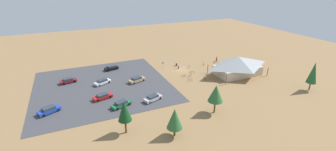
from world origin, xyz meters
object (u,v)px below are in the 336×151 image
at_px(pine_far_west, 216,93).
at_px(pine_west, 313,73).
at_px(lot_sign, 163,64).
at_px(trash_bin, 176,65).
at_px(car_maroon_second_row, 68,81).
at_px(visitor_near_lot, 217,59).
at_px(car_red_inner_stall, 103,96).
at_px(bicycle_green_edge_south, 192,72).
at_px(car_silver_far_end, 153,98).
at_px(bicycle_orange_yard_center, 190,80).
at_px(bicycle_white_edge_north, 204,64).
at_px(bicycle_silver_near_porch, 189,67).
at_px(car_green_by_curb, 121,104).
at_px(pine_midwest, 124,111).
at_px(bicycle_purple_yard_right, 204,78).
at_px(bicycle_blue_back_row, 215,62).
at_px(car_blue_mid_lot, 49,110).
at_px(pine_far_east, 175,118).
at_px(bicycle_yellow_near_sign, 219,64).
at_px(bike_pavilion, 238,65).
at_px(bicycle_teal_yard_left, 190,76).
at_px(car_tan_front_row, 137,79).
at_px(bicycle_red_lone_east, 184,76).
at_px(car_white_aisle_side, 102,82).
at_px(visitor_at_bikes, 179,66).
at_px(car_black_end_stall, 111,68).

bearing_deg(pine_far_west, pine_west, 178.54).
bearing_deg(lot_sign, trash_bin, -176.48).
relative_size(car_maroon_second_row, visitor_near_lot, 2.47).
relative_size(lot_sign, car_red_inner_stall, 0.45).
height_order(bicycle_green_edge_south, car_red_inner_stall, car_red_inner_stall).
relative_size(car_silver_far_end, car_red_inner_stall, 1.02).
height_order(bicycle_orange_yard_center, car_red_inner_stall, car_red_inner_stall).
bearing_deg(lot_sign, bicycle_white_edge_north, 169.09).
height_order(bicycle_silver_near_porch, car_green_by_curb, car_green_by_curb).
bearing_deg(lot_sign, bicycle_orange_yard_center, 103.38).
xyz_separation_m(bicycle_orange_yard_center, car_maroon_second_row, (31.86, -12.79, 0.36)).
distance_m(bicycle_white_edge_north, car_red_inner_stall, 37.01).
bearing_deg(pine_midwest, bicycle_silver_near_porch, -136.86).
height_order(bicycle_purple_yard_right, bicycle_blue_back_row, bicycle_purple_yard_right).
distance_m(bicycle_orange_yard_center, car_blue_mid_lot, 36.38).
bearing_deg(pine_far_west, pine_far_east, 18.79).
relative_size(pine_west, bicycle_yellow_near_sign, 5.08).
bearing_deg(car_red_inner_stall, trash_bin, -152.45).
height_order(bike_pavilion, bicycle_yellow_near_sign, bike_pavilion).
height_order(trash_bin, car_red_inner_stall, car_red_inner_stall).
height_order(bicycle_teal_yard_left, car_tan_front_row, car_tan_front_row).
relative_size(pine_west, bicycle_white_edge_north, 4.99).
bearing_deg(car_red_inner_stall, bicycle_red_lone_east, -170.12).
height_order(pine_west, car_green_by_curb, pine_west).
relative_size(bicycle_teal_yard_left, bicycle_purple_yard_right, 0.96).
distance_m(bike_pavilion, bicycle_silver_near_porch, 15.52).
bearing_deg(pine_midwest, pine_west, 178.34).
xyz_separation_m(pine_far_west, bicycle_orange_yard_center, (-3.13, -16.86, -4.27)).
bearing_deg(lot_sign, visitor_near_lot, 176.48).
distance_m(lot_sign, bicycle_purple_yard_right, 15.31).
xyz_separation_m(bicycle_green_edge_south, bicycle_silver_near_porch, (-1.36, -4.53, 0.04)).
relative_size(car_red_inner_stall, visitor_near_lot, 2.65).
bearing_deg(car_red_inner_stall, bicycle_orange_yard_center, -178.25).
height_order(lot_sign, car_maroon_second_row, lot_sign).
relative_size(pine_far_east, visitor_near_lot, 3.12).
xyz_separation_m(trash_bin, bicycle_purple_yard_right, (-2.59, 13.50, -0.06)).
xyz_separation_m(trash_bin, visitor_near_lot, (-15.05, 1.56, 0.52)).
height_order(car_tan_front_row, car_white_aisle_side, car_tan_front_row).
relative_size(bicycle_teal_yard_left, visitor_at_bikes, 0.93).
height_order(pine_west, car_black_end_stall, pine_west).
relative_size(pine_midwest, bicycle_silver_near_porch, 4.40).
height_order(bicycle_white_edge_north, car_maroon_second_row, car_maroon_second_row).
bearing_deg(bicycle_blue_back_row, pine_midwest, 34.94).
xyz_separation_m(bike_pavilion, visitor_near_lot, (-1.32, -12.66, -2.15)).
bearing_deg(visitor_at_bikes, car_silver_far_end, 48.22).
xyz_separation_m(trash_bin, lot_sign, (5.11, 0.31, 0.96)).
bearing_deg(trash_bin, car_tan_front_row, 24.70).
bearing_deg(trash_bin, bicycle_red_lone_east, 76.62).
distance_m(pine_midwest, visitor_near_lot, 48.64).
distance_m(pine_midwest, car_silver_far_end, 13.95).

